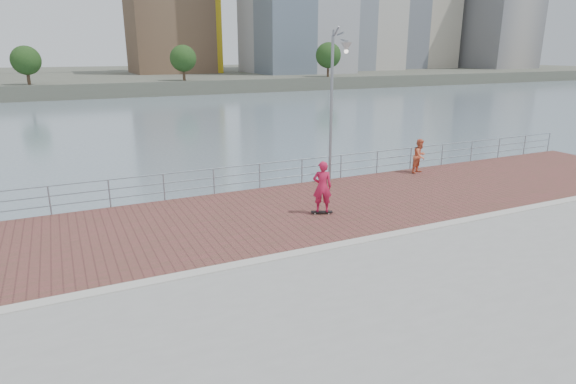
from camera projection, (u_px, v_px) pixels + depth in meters
name	position (u px, v px, depth m)	size (l,w,h in m)	color
water	(316.00, 309.00, 15.03)	(400.00, 400.00, 0.00)	slate
seawall	(427.00, 376.00, 10.42)	(40.00, 24.00, 2.00)	gray
brick_lane	(269.00, 215.00, 17.58)	(40.00, 6.80, 0.02)	brown
curb	(317.00, 249.00, 14.46)	(40.00, 0.40, 0.06)	#B7B5AD
far_shore	(81.00, 77.00, 120.67)	(320.00, 95.00, 2.50)	#4C5142
guardrail	(237.00, 176.00, 20.33)	(39.06, 0.06, 1.13)	#8C9EA8
street_lamp	(338.00, 81.00, 20.14)	(0.47, 1.36, 6.42)	gray
skateboard	(322.00, 212.00, 17.62)	(0.80, 0.50, 0.09)	black
skateboarder	(322.00, 187.00, 17.35)	(0.69, 0.45, 1.89)	#C11941
bystander	(420.00, 156.00, 23.33)	(0.81, 0.63, 1.66)	#E46A43
shoreline_trees	(50.00, 59.00, 77.13)	(110.14, 5.18, 6.91)	#473323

